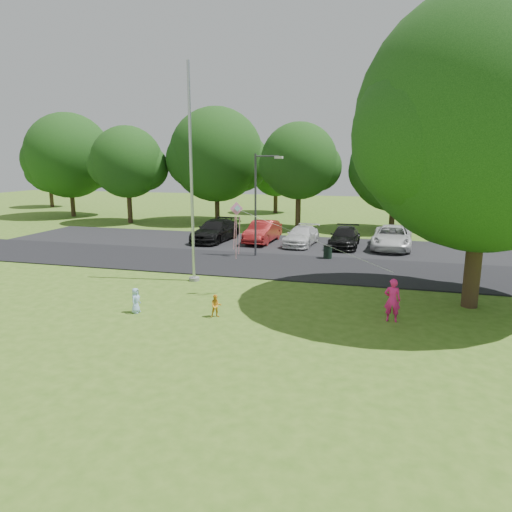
% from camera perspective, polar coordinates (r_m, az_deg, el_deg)
% --- Properties ---
extents(ground, '(120.00, 120.00, 0.00)m').
position_cam_1_polar(ground, '(16.60, -3.15, -8.22)').
color(ground, '#436C1C').
rests_on(ground, ground).
extents(park_road, '(60.00, 6.00, 0.06)m').
position_cam_1_polar(park_road, '(24.95, 3.30, -1.25)').
color(park_road, black).
rests_on(park_road, ground).
extents(parking_strip, '(42.00, 7.00, 0.06)m').
position_cam_1_polar(parking_strip, '(31.21, 5.75, 1.38)').
color(parking_strip, black).
rests_on(parking_strip, ground).
extents(flagpole, '(0.50, 0.50, 10.00)m').
position_cam_1_polar(flagpole, '(21.56, -8.03, 7.71)').
color(flagpole, '#B7BABF').
rests_on(flagpole, ground).
extents(street_lamp, '(1.71, 0.34, 6.07)m').
position_cam_1_polar(street_lamp, '(26.92, 0.42, 7.54)').
color(street_lamp, '#3F3F44').
rests_on(street_lamp, ground).
extents(trash_can, '(0.53, 0.53, 0.83)m').
position_cam_1_polar(trash_can, '(26.98, 8.95, 0.47)').
color(trash_can, black).
rests_on(trash_can, ground).
extents(big_tree, '(10.11, 9.63, 11.91)m').
position_cam_1_polar(big_tree, '(19.21, 26.68, 14.06)').
color(big_tree, '#332316').
rests_on(big_tree, ground).
extents(tree_row, '(64.35, 11.94, 10.88)m').
position_cam_1_polar(tree_row, '(39.16, 10.41, 11.74)').
color(tree_row, '#332316').
rests_on(tree_row, ground).
extents(horizon_trees, '(77.46, 7.20, 7.02)m').
position_cam_1_polar(horizon_trees, '(48.69, 14.27, 9.92)').
color(horizon_trees, '#332316').
rests_on(horizon_trees, ground).
extents(parked_cars, '(14.69, 5.73, 1.49)m').
position_cam_1_polar(parked_cars, '(31.06, 6.15, 2.71)').
color(parked_cars, black).
rests_on(parked_cars, ground).
extents(woman, '(0.59, 0.40, 1.59)m').
position_cam_1_polar(woman, '(17.10, 16.68, -5.29)').
color(woman, '#FD2182').
rests_on(woman, ground).
extents(child_yellow, '(0.52, 0.49, 0.86)m').
position_cam_1_polar(child_yellow, '(16.97, -5.02, -6.24)').
color(child_yellow, gold).
rests_on(child_yellow, ground).
extents(child_blue, '(0.31, 0.48, 0.97)m').
position_cam_1_polar(child_blue, '(17.96, -14.80, -5.39)').
color(child_blue, '#9FC7F4').
rests_on(child_blue, ground).
extents(kite, '(6.59, 1.89, 2.46)m').
position_cam_1_polar(kite, '(18.94, -1.97, 4.44)').
color(kite, pink).
rests_on(kite, ground).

